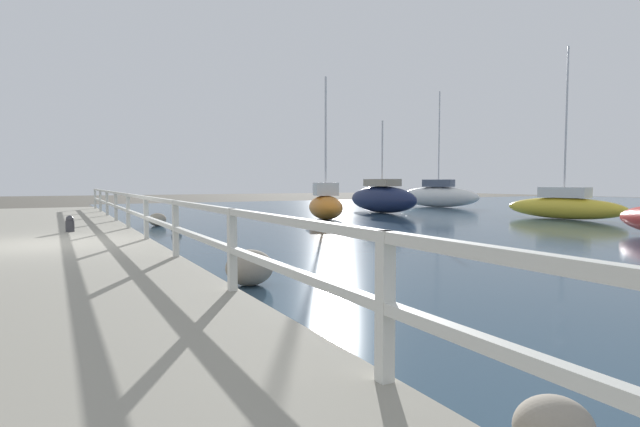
{
  "coord_description": "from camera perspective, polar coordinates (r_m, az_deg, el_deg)",
  "views": [
    {
      "loc": [
        0.22,
        -12.43,
        1.7
      ],
      "look_at": [
        5.59,
        -2.43,
        1.0
      ],
      "focal_mm": 28.0,
      "sensor_mm": 36.0,
      "label": 1
    }
  ],
  "objects": [
    {
      "name": "boulder_near_dock",
      "position": [
        17.35,
        -16.08,
        -1.75
      ],
      "size": [
        0.36,
        0.33,
        0.27
      ],
      "color": "slate",
      "rests_on": "ground"
    },
    {
      "name": "sailboat_yellow",
      "position": [
        25.85,
        26.09,
        0.81
      ],
      "size": [
        1.73,
        5.81,
        7.93
      ],
      "rotation": [
        0.0,
        0.0,
        0.12
      ],
      "color": "gold",
      "rests_on": "water_surface"
    },
    {
      "name": "boulder_upstream",
      "position": [
        8.35,
        -8.07,
        -6.14
      ],
      "size": [
        0.8,
        0.72,
        0.6
      ],
      "color": "gray",
      "rests_on": "ground"
    },
    {
      "name": "dock_walkway",
      "position": [
        12.52,
        -29.07,
        -3.89
      ],
      "size": [
        4.54,
        36.0,
        0.35
      ],
      "color": "gray",
      "rests_on": "ground"
    },
    {
      "name": "sailboat_navy",
      "position": [
        28.25,
        7.09,
        1.74
      ],
      "size": [
        1.49,
        5.92,
        5.14
      ],
      "rotation": [
        0.0,
        0.0,
        0.0
      ],
      "color": "#192347",
      "rests_on": "water_surface"
    },
    {
      "name": "sailboat_white",
      "position": [
        35.54,
        13.36,
        2.01
      ],
      "size": [
        3.65,
        5.87,
        7.94
      ],
      "rotation": [
        0.0,
        0.0,
        0.43
      ],
      "color": "white",
      "rests_on": "water_surface"
    },
    {
      "name": "railing",
      "position": [
        12.59,
        -19.27,
        0.43
      ],
      "size": [
        0.1,
        32.5,
        1.03
      ],
      "color": "silver",
      "rests_on": "dock_walkway"
    },
    {
      "name": "ground_plane",
      "position": [
        12.54,
        -29.05,
        -4.68
      ],
      "size": [
        120.0,
        120.0,
        0.0
      ],
      "primitive_type": "plane",
      "color": "#4C473D"
    },
    {
      "name": "sailboat_orange",
      "position": [
        22.89,
        0.64,
        0.99
      ],
      "size": [
        2.49,
        3.78,
        6.48
      ],
      "rotation": [
        0.0,
        0.0,
        -0.33
      ],
      "color": "orange",
      "rests_on": "water_surface"
    },
    {
      "name": "mooring_bollard",
      "position": [
        15.28,
        -26.68,
        -1.05
      ],
      "size": [
        0.23,
        0.23,
        0.45
      ],
      "color": "#333338",
      "rests_on": "dock_walkway"
    },
    {
      "name": "boulder_far_strip",
      "position": [
        20.57,
        -18.09,
        -0.65
      ],
      "size": [
        0.68,
        0.61,
        0.51
      ],
      "color": "gray",
      "rests_on": "ground"
    }
  ]
}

